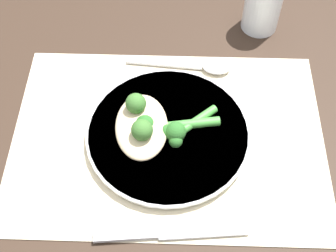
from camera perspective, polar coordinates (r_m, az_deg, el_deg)
The scene contains 11 objects.
ground_plane at distance 0.72m, azimuth -0.00°, elevation -1.48°, with size 3.00×3.00×0.00m, color #332319.
placemat at distance 0.72m, azimuth -0.00°, elevation -1.40°, with size 0.48×0.34×0.00m.
plate at distance 0.71m, azimuth -0.00°, elevation -0.95°, with size 0.25×0.25×0.01m.
chicken_fillet at distance 0.70m, azimuth -3.22°, elevation 0.21°, with size 0.09×0.12×0.02m.
pesto_dollop_primary at distance 0.69m, azimuth -3.94°, elevation 2.77°, with size 0.03×0.03×0.03m.
pesto_dollop_secondary at distance 0.67m, azimuth -3.18°, elevation -0.50°, with size 0.03×0.03×0.03m.
broccoli_stalk_left at distance 0.70m, azimuth -1.31°, elevation 0.13°, with size 0.13×0.04×0.03m.
broccoli_stalk_rear at distance 0.69m, azimuth 1.28°, elevation -0.59°, with size 0.09×0.08×0.03m.
knife at distance 0.64m, azimuth 0.09°, elevation -12.86°, with size 0.21×0.04×0.01m.
spoon at distance 0.80m, azimuth 4.36°, elevation 7.32°, with size 0.18×0.04×0.01m.
water_glass at distance 0.86m, azimuth 11.50°, elevation 14.31°, with size 0.07×0.07×0.10m.
Camera 1 is at (-0.01, 0.39, 0.60)m, focal length 50.00 mm.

